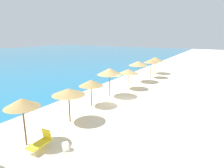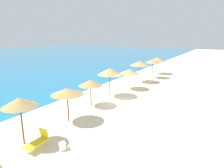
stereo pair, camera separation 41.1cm
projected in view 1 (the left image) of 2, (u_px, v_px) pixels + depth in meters
name	position (u px, v px, depth m)	size (l,w,h in m)	color
ground_plane	(126.00, 103.00, 18.73)	(160.00, 160.00, 0.00)	beige
beach_umbrella_2	(22.00, 103.00, 11.00)	(1.98, 1.98, 2.86)	brown
beach_umbrella_3	(69.00, 92.00, 14.19)	(2.39, 2.39, 2.54)	brown
beach_umbrella_4	(91.00, 83.00, 17.48)	(2.15, 2.15, 2.41)	brown
beach_umbrella_5	(110.00, 71.00, 20.09)	(2.55, 2.55, 2.98)	brown
beach_umbrella_6	(128.00, 71.00, 23.07)	(2.35, 2.35, 2.38)	brown
beach_umbrella_7	(138.00, 63.00, 26.44)	(2.57, 2.57, 2.85)	brown
beach_umbrella_8	(151.00, 61.00, 29.06)	(2.22, 2.22, 2.78)	brown
beach_umbrella_9	(155.00, 59.00, 32.30)	(2.56, 2.56, 2.73)	brown
lounge_chair_1	(41.00, 141.00, 11.12)	(1.41, 0.69, 1.01)	yellow
cooler_box	(65.00, 147.00, 11.04)	(0.40, 0.34, 0.41)	white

